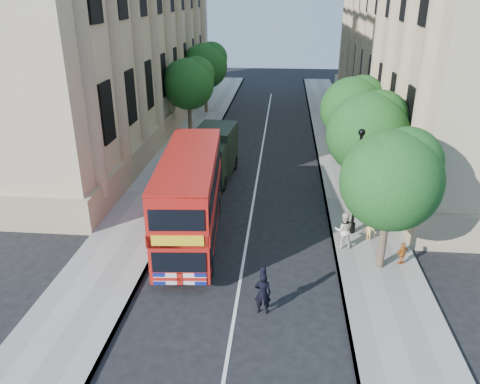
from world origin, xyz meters
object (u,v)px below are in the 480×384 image
(lamp_post, at_px, (356,187))
(police_constable, at_px, (263,293))
(box_van, at_px, (213,155))
(woman_pedestrian, at_px, (344,230))
(double_decker_bus, at_px, (190,195))

(lamp_post, relative_size, police_constable, 3.09)
(box_van, xyz_separation_m, woman_pedestrian, (7.14, -8.24, -0.55))
(box_van, xyz_separation_m, police_constable, (3.74, -13.18, -0.69))
(box_van, distance_m, woman_pedestrian, 10.92)
(police_constable, relative_size, woman_pedestrian, 0.98)
(lamp_post, distance_m, police_constable, 7.74)
(double_decker_bus, height_order, police_constable, double_decker_bus)
(lamp_post, height_order, double_decker_bus, lamp_post)
(double_decker_bus, height_order, woman_pedestrian, double_decker_bus)
(double_decker_bus, bearing_deg, lamp_post, 3.89)
(lamp_post, distance_m, box_van, 10.34)
(double_decker_bus, xyz_separation_m, box_van, (-0.14, 7.95, -0.74))
(box_van, relative_size, woman_pedestrian, 3.27)
(double_decker_bus, relative_size, box_van, 1.62)
(police_constable, distance_m, woman_pedestrian, 6.00)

